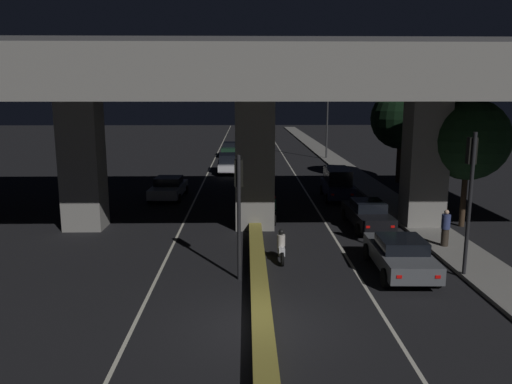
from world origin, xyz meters
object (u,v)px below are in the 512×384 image
at_px(traffic_light_right_of_median, 470,180).
at_px(pedestrian_on_sidewalk, 445,228).
at_px(car_grey_lead, 400,254).
at_px(car_dark_green_third_oncoming, 231,149).
at_px(car_dark_blue_third, 337,183).
at_px(motorcycle_white_filtering_near, 281,247).
at_px(traffic_light_left_of_median, 239,195).
at_px(motorcycle_black_filtering_mid, 273,211).
at_px(car_black_second, 367,214).
at_px(car_white_second_oncoming, 228,163).
at_px(car_silver_lead_oncoming, 169,188).
at_px(street_lamp, 324,110).

bearing_deg(traffic_light_right_of_median, pedestrian_on_sidewalk, 79.23).
distance_m(car_grey_lead, car_dark_green_third_oncoming, 37.98).
xyz_separation_m(car_dark_blue_third, car_dark_green_third_oncoming, (-7.60, 23.38, -0.25)).
bearing_deg(motorcycle_white_filtering_near, traffic_light_left_of_median, 137.25).
bearing_deg(car_dark_blue_third, motorcycle_black_filtering_mid, 145.88).
relative_size(traffic_light_left_of_median, car_black_second, 0.98).
bearing_deg(car_dark_green_third_oncoming, car_grey_lead, 14.00).
relative_size(traffic_light_right_of_median, car_white_second_oncoming, 1.18).
height_order(car_dark_blue_third, car_dark_green_third_oncoming, car_dark_blue_third).
height_order(traffic_light_right_of_median, car_black_second, traffic_light_right_of_median).
height_order(traffic_light_left_of_median, car_dark_blue_third, traffic_light_left_of_median).
xyz_separation_m(car_white_second_oncoming, motorcycle_white_filtering_near, (2.99, -23.83, -0.25)).
xyz_separation_m(car_silver_lead_oncoming, car_dark_green_third_oncoming, (3.43, 22.90, 0.10)).
height_order(car_grey_lead, car_silver_lead_oncoming, car_grey_lead).
height_order(car_black_second, motorcycle_black_filtering_mid, motorcycle_black_filtering_mid).
height_order(street_lamp, car_dark_blue_third, street_lamp).
bearing_deg(car_dark_blue_third, car_black_second, -175.91).
distance_m(traffic_light_right_of_median, car_grey_lead, 3.71).
bearing_deg(street_lamp, pedestrian_on_sidewalk, -88.90).
xyz_separation_m(car_silver_lead_oncoming, pedestrian_on_sidewalk, (13.80, -11.40, 0.26)).
xyz_separation_m(car_dark_blue_third, pedestrian_on_sidewalk, (2.78, -10.92, -0.09)).
bearing_deg(street_lamp, car_white_second_oncoming, -136.79).
distance_m(traffic_light_right_of_median, car_black_second, 7.90).
relative_size(car_black_second, car_silver_lead_oncoming, 1.01).
height_order(traffic_light_right_of_median, car_dark_blue_third, traffic_light_right_of_median).
bearing_deg(car_black_second, street_lamp, -5.43).
xyz_separation_m(car_white_second_oncoming, motorcycle_black_filtering_mid, (3.01, -17.53, -0.20)).
distance_m(car_dark_blue_third, car_silver_lead_oncoming, 11.04).
bearing_deg(car_dark_blue_third, car_white_second_oncoming, 35.54).
xyz_separation_m(traffic_light_left_of_median, motorcycle_white_filtering_near, (1.68, 1.89, -2.56)).
bearing_deg(car_black_second, car_dark_green_third_oncoming, 12.93).
xyz_separation_m(car_black_second, pedestrian_on_sidewalk, (2.54, -3.69, 0.23)).
distance_m(car_white_second_oncoming, pedestrian_on_sidewalk, 24.59).
bearing_deg(traffic_light_left_of_median, car_grey_lead, 4.25).
bearing_deg(traffic_light_left_of_median, car_silver_lead_oncoming, 108.09).
bearing_deg(street_lamp, traffic_light_left_of_median, -103.52).
height_order(traffic_light_right_of_median, pedestrian_on_sidewalk, traffic_light_right_of_median).
distance_m(car_grey_lead, car_black_second, 6.63).
distance_m(car_grey_lead, car_silver_lead_oncoming, 18.02).
height_order(motorcycle_white_filtering_near, motorcycle_black_filtering_mid, motorcycle_black_filtering_mid).
bearing_deg(traffic_light_left_of_median, motorcycle_white_filtering_near, 48.35).
relative_size(car_silver_lead_oncoming, car_dark_green_third_oncoming, 1.06).
xyz_separation_m(traffic_light_left_of_median, car_dark_green_third_oncoming, (-1.40, 37.68, -2.35)).
xyz_separation_m(car_black_second, car_dark_blue_third, (-0.24, 7.23, 0.32)).
xyz_separation_m(traffic_light_right_of_median, pedestrian_on_sidewalk, (0.65, 3.39, -2.71)).
bearing_deg(car_dark_green_third_oncoming, car_silver_lead_oncoming, -5.89).
relative_size(street_lamp, motorcycle_black_filtering_mid, 4.49).
bearing_deg(car_silver_lead_oncoming, motorcycle_black_filtering_mid, 46.89).
bearing_deg(car_grey_lead, pedestrian_on_sidewalk, -42.98).
bearing_deg(car_dark_green_third_oncoming, motorcycle_black_filtering_mid, 8.62).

